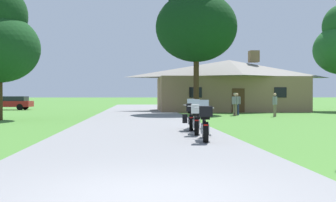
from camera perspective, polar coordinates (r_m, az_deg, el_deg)
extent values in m
plane|color=#42752D|center=(25.95, -3.97, -2.54)|extent=(500.00, 500.00, 0.00)
cube|color=slate|center=(23.95, -3.94, -2.74)|extent=(6.40, 80.00, 0.06)
cylinder|color=black|center=(14.08, 5.04, -3.81)|extent=(0.19, 0.65, 0.64)
cylinder|color=black|center=(12.64, 5.26, -4.34)|extent=(0.24, 0.65, 0.64)
cube|color=silver|center=(13.34, 5.15, -3.81)|extent=(0.33, 0.59, 0.30)
ellipsoid|color=black|center=(13.57, 5.11, -1.83)|extent=(0.36, 0.55, 0.26)
cube|color=black|center=(13.11, 5.18, -2.31)|extent=(0.34, 0.55, 0.10)
cylinder|color=silver|center=(14.00, 5.05, -0.97)|extent=(0.66, 0.12, 0.03)
cylinder|color=silver|center=(14.05, 5.04, -2.35)|extent=(0.09, 0.24, 0.73)
cube|color=#B2BCC6|center=(14.09, 5.04, -0.39)|extent=(0.33, 0.15, 0.27)
sphere|color=silver|center=(14.00, 5.05, -1.54)|extent=(0.11, 0.11, 0.11)
cube|color=black|center=(12.55, 5.27, -1.45)|extent=(0.44, 0.41, 0.32)
cube|color=red|center=(12.41, 5.30, -3.40)|extent=(0.14, 0.05, 0.06)
cylinder|color=silver|center=(12.98, 5.83, -4.65)|extent=(0.14, 0.55, 0.07)
cylinder|color=black|center=(16.32, 3.87, -3.17)|extent=(0.19, 0.65, 0.64)
cylinder|color=black|center=(14.89, 4.00, -3.56)|extent=(0.23, 0.65, 0.64)
cube|color=silver|center=(15.58, 3.94, -3.14)|extent=(0.33, 0.59, 0.30)
ellipsoid|color=#B2B5BC|center=(15.82, 3.92, -1.45)|extent=(0.36, 0.55, 0.26)
cube|color=black|center=(15.36, 3.95, -1.85)|extent=(0.34, 0.55, 0.10)
cylinder|color=silver|center=(16.25, 3.88, -0.72)|extent=(0.66, 0.11, 0.03)
cylinder|color=silver|center=(16.30, 3.88, -1.91)|extent=(0.09, 0.24, 0.73)
cube|color=#B2BCC6|center=(16.35, 3.87, -0.22)|extent=(0.33, 0.15, 0.27)
sphere|color=silver|center=(16.25, 3.88, -1.21)|extent=(0.11, 0.11, 0.11)
cube|color=silver|center=(14.80, 4.01, -1.10)|extent=(0.44, 0.41, 0.32)
cube|color=red|center=(14.65, 4.02, -2.75)|extent=(0.14, 0.05, 0.06)
cylinder|color=silver|center=(15.22, 4.50, -3.84)|extent=(0.14, 0.55, 0.07)
cylinder|color=black|center=(18.21, 3.20, -2.76)|extent=(0.19, 0.65, 0.64)
cylinder|color=black|center=(16.78, 3.25, -3.07)|extent=(0.23, 0.65, 0.64)
cube|color=silver|center=(17.47, 3.22, -2.71)|extent=(0.32, 0.59, 0.30)
ellipsoid|color=silver|center=(17.71, 3.21, -1.21)|extent=(0.36, 0.55, 0.26)
cube|color=black|center=(17.25, 3.23, -1.56)|extent=(0.34, 0.55, 0.10)
cylinder|color=silver|center=(18.14, 3.20, -0.56)|extent=(0.66, 0.11, 0.03)
cylinder|color=silver|center=(18.19, 3.20, -1.63)|extent=(0.09, 0.24, 0.73)
cube|color=#B2BCC6|center=(18.24, 3.20, -0.11)|extent=(0.33, 0.15, 0.27)
sphere|color=silver|center=(18.15, 3.20, -1.00)|extent=(0.11, 0.11, 0.11)
cube|color=black|center=(16.70, 3.25, -0.89)|extent=(0.44, 0.41, 0.32)
cube|color=red|center=(16.54, 3.26, -2.34)|extent=(0.14, 0.05, 0.06)
cylinder|color=silver|center=(17.10, 3.71, -3.33)|extent=(0.14, 0.55, 0.07)
cube|color=black|center=(16.81, 2.36, -2.44)|extent=(0.25, 0.42, 0.36)
cube|color=black|center=(16.82, 4.14, -2.44)|extent=(0.25, 0.42, 0.36)
cube|color=#896B4C|center=(39.53, 8.47, 0.92)|extent=(13.34, 7.16, 3.20)
pyramid|color=gray|center=(39.61, 8.48, 4.45)|extent=(14.14, 7.59, 1.67)
cube|color=brown|center=(40.30, 11.83, 6.07)|extent=(0.90, 0.90, 1.10)
cube|color=#472D19|center=(36.02, 9.74, 0.06)|extent=(1.10, 0.08, 2.10)
cube|color=black|center=(35.30, 3.85, 1.21)|extent=(1.10, 0.06, 0.90)
cube|color=black|center=(37.10, 15.35, 1.16)|extent=(1.10, 0.06, 0.90)
cylinder|color=navy|center=(31.52, 9.40, -1.17)|extent=(0.14, 0.14, 0.86)
cylinder|color=navy|center=(31.48, 9.71, -1.17)|extent=(0.14, 0.14, 0.86)
cube|color=gray|center=(31.48, 9.56, 0.12)|extent=(0.42, 0.37, 0.56)
cylinder|color=gray|center=(31.54, 9.15, 0.09)|extent=(0.09, 0.09, 0.58)
cylinder|color=gray|center=(31.43, 9.96, 0.08)|extent=(0.09, 0.09, 0.58)
sphere|color=tan|center=(31.48, 9.56, 0.88)|extent=(0.21, 0.21, 0.21)
cylinder|color=#75664C|center=(30.66, 9.15, -1.22)|extent=(0.14, 0.14, 0.86)
cylinder|color=#75664C|center=(30.55, 9.41, -1.23)|extent=(0.14, 0.14, 0.86)
cube|color=gray|center=(30.59, 9.28, 0.10)|extent=(0.40, 0.42, 0.56)
cylinder|color=gray|center=(30.73, 8.95, 0.07)|extent=(0.09, 0.09, 0.58)
cylinder|color=gray|center=(30.45, 9.63, 0.06)|extent=(0.09, 0.09, 0.58)
sphere|color=tan|center=(30.59, 9.29, 0.89)|extent=(0.21, 0.21, 0.21)
cylinder|color=#B2AD99|center=(30.59, 9.29, 1.07)|extent=(0.22, 0.22, 0.05)
cylinder|color=#75664C|center=(29.90, 14.68, -1.29)|extent=(0.14, 0.14, 0.86)
cylinder|color=#75664C|center=(29.73, 14.57, -1.30)|extent=(0.14, 0.14, 0.86)
cube|color=gray|center=(29.80, 14.63, 0.07)|extent=(0.40, 0.42, 0.56)
cylinder|color=gray|center=(30.01, 14.77, 0.03)|extent=(0.09, 0.09, 0.58)
cylinder|color=gray|center=(29.58, 14.48, 0.02)|extent=(0.09, 0.09, 0.58)
sphere|color=tan|center=(29.79, 14.63, 0.87)|extent=(0.21, 0.21, 0.21)
cylinder|color=#422D19|center=(33.06, 3.94, 2.67)|extent=(0.44, 0.44, 5.17)
ellipsoid|color=#0F3314|center=(33.49, 3.95, 10.18)|extent=(6.53, 6.53, 5.55)
cube|color=maroon|center=(45.35, -21.25, -0.37)|extent=(4.70, 2.09, 0.60)
cube|color=black|center=(45.28, -21.01, 0.31)|extent=(3.31, 1.80, 0.48)
cylinder|color=black|center=(44.09, -19.89, -0.79)|extent=(0.65, 0.26, 0.64)
cylinder|color=black|center=(45.69, -19.20, -0.73)|extent=(0.65, 0.26, 0.64)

